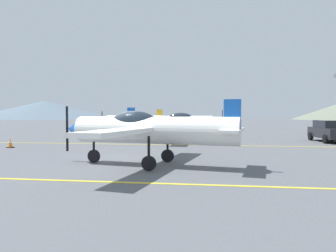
{
  "coord_description": "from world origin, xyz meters",
  "views": [
    {
      "loc": [
        4.39,
        -12.85,
        2.05
      ],
      "look_at": [
        1.21,
        10.0,
        1.2
      ],
      "focal_mm": 33.07,
      "sensor_mm": 36.0,
      "label": 1
    }
  ],
  "objects_px": {
    "car_sedan": "(330,131)",
    "traffic_cone_front": "(10,143)",
    "airplane_far": "(132,120)",
    "airplane_near": "(147,129)",
    "airplane_mid": "(173,122)"
  },
  "relations": [
    {
      "from": "car_sedan",
      "to": "traffic_cone_front",
      "type": "xyz_separation_m",
      "value": [
        -21.18,
        -7.07,
        -0.56
      ]
    },
    {
      "from": "airplane_far",
      "to": "car_sedan",
      "type": "relative_size",
      "value": 1.99
    },
    {
      "from": "car_sedan",
      "to": "traffic_cone_front",
      "type": "bearing_deg",
      "value": -161.55
    },
    {
      "from": "airplane_near",
      "to": "airplane_far",
      "type": "height_order",
      "value": "same"
    },
    {
      "from": "airplane_near",
      "to": "traffic_cone_front",
      "type": "bearing_deg",
      "value": 151.02
    },
    {
      "from": "airplane_mid",
      "to": "car_sedan",
      "type": "relative_size",
      "value": 1.98
    },
    {
      "from": "airplane_near",
      "to": "traffic_cone_front",
      "type": "distance_m",
      "value": 11.26
    },
    {
      "from": "airplane_mid",
      "to": "car_sedan",
      "type": "bearing_deg",
      "value": 3.62
    },
    {
      "from": "airplane_mid",
      "to": "airplane_far",
      "type": "relative_size",
      "value": 1.0
    },
    {
      "from": "car_sedan",
      "to": "airplane_far",
      "type": "bearing_deg",
      "value": 152.54
    },
    {
      "from": "car_sedan",
      "to": "airplane_mid",
      "type": "bearing_deg",
      "value": -176.38
    },
    {
      "from": "airplane_far",
      "to": "airplane_mid",
      "type": "bearing_deg",
      "value": -59.33
    },
    {
      "from": "airplane_near",
      "to": "airplane_far",
      "type": "distance_m",
      "value": 22.59
    },
    {
      "from": "airplane_near",
      "to": "airplane_far",
      "type": "xyz_separation_m",
      "value": [
        -6.32,
        21.69,
        0.0
      ]
    },
    {
      "from": "airplane_far",
      "to": "car_sedan",
      "type": "distance_m",
      "value": 19.96
    }
  ]
}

